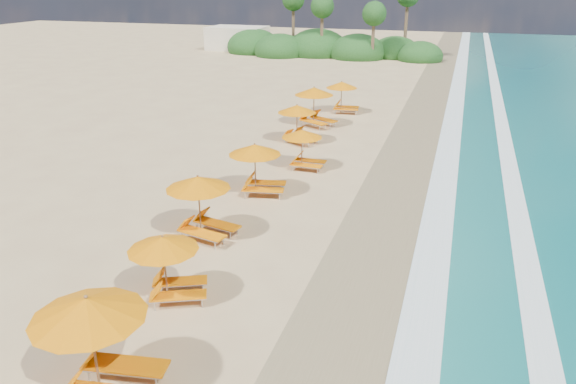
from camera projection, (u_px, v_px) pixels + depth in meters
name	position (u px, v px, depth m)	size (l,w,h in m)	color
ground	(288.00, 221.00, 21.12)	(160.00, 160.00, 0.00)	tan
wet_sand	(392.00, 235.00, 19.99)	(4.00, 160.00, 0.01)	#8C7953
surf_foam	(470.00, 244.00, 19.22)	(4.00, 160.00, 0.01)	white
station_2	(101.00, 340.00, 11.92)	(3.03, 2.88, 2.55)	olive
station_3	(170.00, 263.00, 15.64)	(2.71, 2.69, 2.07)	olive
station_4	(203.00, 203.00, 19.40)	(2.84, 2.73, 2.34)	olive
station_5	(259.00, 166.00, 23.29)	(2.76, 2.65, 2.28)	olive
station_6	(305.00, 147.00, 26.43)	(2.16, 1.99, 2.00)	olive
station_7	(299.00, 122.00, 30.51)	(2.90, 2.90, 2.20)	olive
station_8	(316.00, 104.00, 33.92)	(3.30, 3.30, 2.47)	olive
station_9	(344.00, 95.00, 37.29)	(2.52, 2.37, 2.18)	olive
treeline	(325.00, 47.00, 63.86)	(25.80, 8.80, 9.74)	#163D14
beach_building	(238.00, 38.00, 69.32)	(7.00, 5.00, 2.80)	beige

